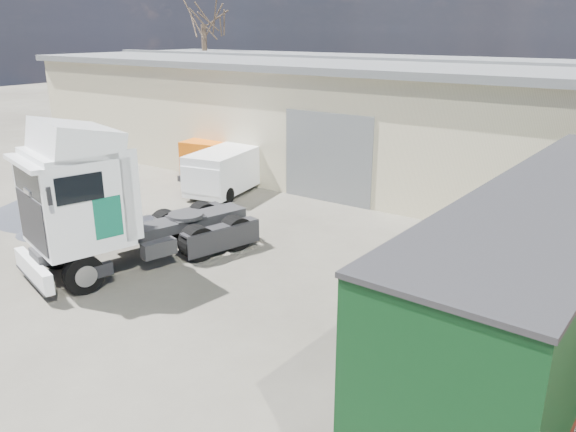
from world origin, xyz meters
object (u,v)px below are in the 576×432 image
Objects in this scene: panel_van at (227,170)px; tractor_unit at (107,207)px; orange_skip at (214,164)px; box_trailer at (555,260)px; bare_tree at (203,9)px.

tractor_unit is at bearing -82.62° from panel_van.
tractor_unit is 10.33m from orange_skip.
box_trailer is 15.39m from panel_van.
bare_tree reaches higher than tractor_unit.
bare_tree is at bearing 148.26° from box_trailer.
panel_van is at bearing -42.95° from orange_skip.
tractor_unit is (14.45, -19.46, -6.04)m from bare_tree.
bare_tree is at bearing 123.95° from orange_skip.
panel_van is at bearing 123.04° from tractor_unit.
tractor_unit reaches higher than box_trailer.
panel_van is 2.16m from orange_skip.
tractor_unit is at bearing -74.81° from orange_skip.
bare_tree is at bearing 125.52° from panel_van.
bare_tree is 3.00× the size of orange_skip.
tractor_unit is at bearing -53.40° from bare_tree.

